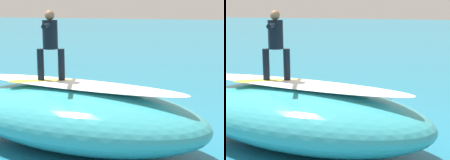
# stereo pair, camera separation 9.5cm
# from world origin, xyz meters

# --- Properties ---
(ground_plane) EXTENTS (120.00, 120.00, 0.00)m
(ground_plane) POSITION_xyz_m (0.00, 0.00, 0.00)
(ground_plane) COLOR teal
(wave_crest) EXTENTS (6.83, 4.35, 1.44)m
(wave_crest) POSITION_xyz_m (-0.12, 2.35, 0.72)
(wave_crest) COLOR teal
(wave_crest) RESTS_ON ground_plane
(wave_foam_lip) EXTENTS (5.47, 2.24, 0.08)m
(wave_foam_lip) POSITION_xyz_m (-0.12, 2.35, 1.48)
(wave_foam_lip) COLOR white
(wave_foam_lip) RESTS_ON wave_crest
(surfboard_riding) EXTENTS (2.16, 0.95, 0.08)m
(surfboard_riding) POSITION_xyz_m (0.55, 2.19, 1.48)
(surfboard_riding) COLOR yellow
(surfboard_riding) RESTS_ON wave_crest
(surfer_riding) EXTENTS (0.64, 1.53, 1.63)m
(surfer_riding) POSITION_xyz_m (0.55, 2.19, 2.47)
(surfer_riding) COLOR black
(surfer_riding) RESTS_ON surfboard_riding
(surfboard_paddling) EXTENTS (1.94, 2.19, 0.08)m
(surfboard_paddling) POSITION_xyz_m (-1.48, -1.63, 0.04)
(surfboard_paddling) COLOR yellow
(surfboard_paddling) RESTS_ON ground_plane
(surfer_paddling) EXTENTS (1.13, 1.29, 0.28)m
(surfer_paddling) POSITION_xyz_m (-1.55, -1.54, 0.20)
(surfer_paddling) COLOR black
(surfer_paddling) RESTS_ON surfboard_paddling
(foam_patch_near) EXTENTS (1.11, 1.08, 0.08)m
(foam_patch_near) POSITION_xyz_m (-1.63, 1.30, 0.04)
(foam_patch_near) COLOR white
(foam_patch_near) RESTS_ON ground_plane
(foam_patch_mid) EXTENTS (1.00, 0.64, 0.16)m
(foam_patch_mid) POSITION_xyz_m (-1.33, -0.28, 0.08)
(foam_patch_mid) COLOR white
(foam_patch_mid) RESTS_ON ground_plane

